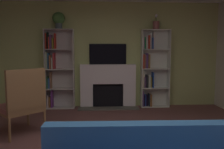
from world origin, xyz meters
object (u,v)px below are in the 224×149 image
Objects in this scene: fireplace at (108,85)px; tv at (108,54)px; bookshelf_left at (57,68)px; potted_plant at (59,19)px; bookshelf_right at (151,70)px; armchair at (22,103)px; vase_with_flowers at (156,25)px.

tv reaches higher than fireplace.
potted_plant is (0.08, -0.05, 1.20)m from bookshelf_left.
bookshelf_right is 3.35m from armchair.
potted_plant is at bearing -29.28° from bookshelf_left.
bookshelf_right is at bearing 148.87° from vase_with_flowers.
bookshelf_right is at bearing 0.17° from bookshelf_left.
vase_with_flowers is at bearing -1.08° from bookshelf_left.
potted_plant is 0.36× the size of armchair.
potted_plant reaches higher than bookshelf_right.
armchair is at bearing -129.16° from fireplace.
bookshelf_right reaches higher than tv.
bookshelf_left is 2.42m from bookshelf_right.
bookshelf_right is at bearing 0.09° from fireplace.
bookshelf_left and bookshelf_right have the same top height.
potted_plant is 2.43m from vase_with_flowers.
potted_plant is (-2.33, -0.05, 1.26)m from bookshelf_right.
fireplace is 1.19m from bookshelf_right.
tv is 0.81× the size of armchair.
fireplace is 3.66× the size of potted_plant.
bookshelf_left is 4.79× the size of potted_plant.
potted_plant is at bearing -177.52° from fireplace.
potted_plant reaches higher than bookshelf_left.
vase_with_flowers is (1.21, -0.05, 1.53)m from fireplace.
bookshelf_left is 1.70× the size of armchair.
vase_with_flowers is at bearing -2.48° from fireplace.
tv is 2.45× the size of vase_with_flowers.
vase_with_flowers reaches higher than bookshelf_left.
bookshelf_left is at bearing 81.61° from armchair.
armchair is at bearing -101.07° from potted_plant.
bookshelf_left is at bearing -179.83° from bookshelf_right.
potted_plant is 1.08× the size of vase_with_flowers.
tv is 1.34m from bookshelf_left.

